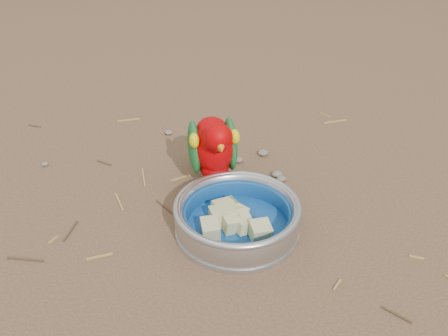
{
  "coord_description": "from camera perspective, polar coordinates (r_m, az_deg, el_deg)",
  "views": [
    {
      "loc": [
        -0.0,
        -0.73,
        0.57
      ],
      "look_at": [
        0.07,
        0.06,
        0.08
      ],
      "focal_mm": 40.0,
      "sensor_mm": 36.0,
      "label": 1
    }
  ],
  "objects": [
    {
      "name": "fruit_wedges",
      "position": [
        0.89,
        1.53,
        -5.75
      ],
      "size": [
        0.13,
        0.13,
        0.03
      ],
      "primitive_type": null,
      "color": "#C1BB81",
      "rests_on": "food_bowl"
    },
    {
      "name": "ground_debris",
      "position": [
        0.98,
        -6.64,
        -3.61
      ],
      "size": [
        0.9,
        0.8,
        0.01
      ],
      "primitive_type": null,
      "color": "#A1853E",
      "rests_on": "ground"
    },
    {
      "name": "food_bowl",
      "position": [
        0.9,
        1.51,
        -6.9
      ],
      "size": [
        0.22,
        0.22,
        0.02
      ],
      "primitive_type": "cylinder",
      "color": "#B2B2BA",
      "rests_on": "ground"
    },
    {
      "name": "lory_parrot",
      "position": [
        0.97,
        -1.19,
        1.65
      ],
      "size": [
        0.12,
        0.21,
        0.16
      ],
      "primitive_type": null,
      "rotation": [
        0.0,
        0.0,
        -3.03
      ],
      "color": "#A80002",
      "rests_on": "ground"
    },
    {
      "name": "ground",
      "position": [
        0.93,
        -3.84,
        -6.22
      ],
      "size": [
        60.0,
        60.0,
        0.0
      ],
      "primitive_type": "plane",
      "color": "brown"
    },
    {
      "name": "bowl_wall",
      "position": [
        0.88,
        1.53,
        -5.39
      ],
      "size": [
        0.22,
        0.22,
        0.04
      ],
      "primitive_type": null,
      "color": "#B2B2BA",
      "rests_on": "food_bowl"
    }
  ]
}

